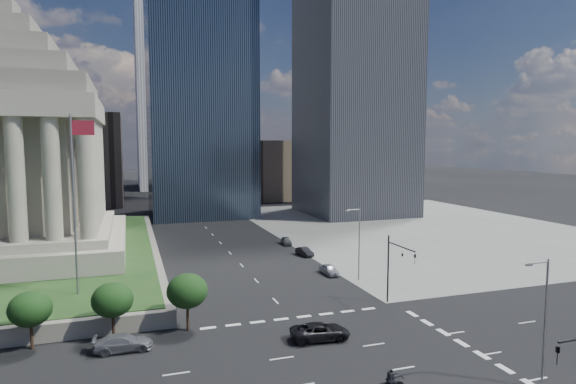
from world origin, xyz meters
name	(u,v)px	position (x,y,z in m)	size (l,w,h in m)	color
ground	(191,212)	(0.00, 100.00, 0.00)	(500.00, 500.00, 0.00)	black
sidewalk_ne	(417,227)	(46.00, 60.00, 0.01)	(68.00, 90.00, 0.03)	slate
war_memorial	(0,125)	(-34.00, 48.00, 21.40)	(34.00, 34.00, 39.00)	gray
flagpole	(75,194)	(-21.83, 24.00, 13.11)	(2.52, 0.24, 20.00)	slate
midrise_glass	(199,101)	(2.00, 95.00, 30.00)	(26.00, 26.00, 60.00)	black
highrise_ne	(355,26)	(42.00, 85.00, 50.00)	(26.00, 28.00, 100.00)	black
building_filler_ne	(272,169)	(32.00, 130.00, 10.00)	(20.00, 30.00, 20.00)	brown
building_filler_nw	(82,160)	(-30.00, 130.00, 14.00)	(24.00, 30.00, 28.00)	brown
traffic_signal_ne	(396,262)	(12.50, 13.70, 5.25)	(0.30, 5.74, 8.00)	black
street_lamp_south	(544,315)	(13.33, -6.00, 5.66)	(2.13, 0.22, 10.00)	slate
street_lamp_north	(358,239)	(13.33, 25.00, 5.66)	(2.13, 0.22, 10.00)	slate
pickup_truck	(320,332)	(0.72, 7.69, 0.80)	(5.72, 2.64, 1.59)	black
suv_grey	(123,343)	(-17.11, 11.00, 0.75)	(5.18, 2.11, 1.50)	slate
parked_sedan_near	(329,270)	(10.77, 28.85, 0.72)	(4.21, 1.69, 1.43)	#9C9FA4
parked_sedan_mid	(305,252)	(11.50, 41.04, 0.69)	(4.17, 1.46, 1.38)	black
parked_sedan_far	(286,241)	(11.50, 50.81, 0.68)	(1.60, 3.99, 1.36)	#54575C
motorcycle_lead	(390,381)	(1.95, -3.11, 0.90)	(2.41, 0.66, 1.79)	black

